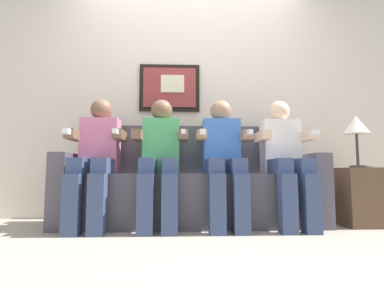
{
  "coord_description": "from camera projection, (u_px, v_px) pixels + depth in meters",
  "views": [
    {
      "loc": [
        -0.11,
        -2.4,
        0.45
      ],
      "look_at": [
        0.0,
        0.15,
        0.7
      ],
      "focal_mm": 28.31,
      "sensor_mm": 36.0,
      "label": 1
    }
  ],
  "objects": [
    {
      "name": "side_table_right",
      "position": [
        361.0,
        196.0,
        2.66
      ],
      "size": [
        0.4,
        0.4,
        0.5
      ],
      "color": "brown",
      "rests_on": "ground_plane"
    },
    {
      "name": "spare_remote_on_table",
      "position": [
        371.0,
        167.0,
        2.62
      ],
      "size": [
        0.04,
        0.13,
        0.02
      ],
      "primitive_type": "cube",
      "color": "white",
      "rests_on": "side_table_right"
    },
    {
      "name": "ground_plane",
      "position": [
        193.0,
        232.0,
        2.35
      ],
      "size": [
        6.09,
        6.09,
        0.0
      ],
      "primitive_type": "plane",
      "color": "#9E9384"
    },
    {
      "name": "back_wall_assembly",
      "position": [
        189.0,
        94.0,
        3.24
      ],
      "size": [
        4.68,
        0.1,
        2.6
      ],
      "color": "beige",
      "rests_on": "ground_plane"
    },
    {
      "name": "person_left_center",
      "position": [
        160.0,
        155.0,
        2.56
      ],
      "size": [
        0.46,
        0.56,
        1.11
      ],
      "color": "#4CB266",
      "rests_on": "ground_plane"
    },
    {
      "name": "table_lamp",
      "position": [
        356.0,
        127.0,
        2.68
      ],
      "size": [
        0.22,
        0.22,
        0.46
      ],
      "color": "#333338",
      "rests_on": "side_table_right"
    },
    {
      "name": "person_leftmost",
      "position": [
        96.0,
        155.0,
        2.53
      ],
      "size": [
        0.46,
        0.56,
        1.11
      ],
      "color": "pink",
      "rests_on": "ground_plane"
    },
    {
      "name": "person_right_center",
      "position": [
        223.0,
        155.0,
        2.58
      ],
      "size": [
        0.46,
        0.56,
        1.11
      ],
      "color": "#3F72CC",
      "rests_on": "ground_plane"
    },
    {
      "name": "couch",
      "position": [
        191.0,
        189.0,
        2.71
      ],
      "size": [
        2.28,
        0.58,
        0.9
      ],
      "color": "#514C56",
      "rests_on": "ground_plane"
    },
    {
      "name": "person_rightmost",
      "position": [
        285.0,
        155.0,
        2.6
      ],
      "size": [
        0.46,
        0.56,
        1.11
      ],
      "color": "white",
      "rests_on": "ground_plane"
    }
  ]
}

